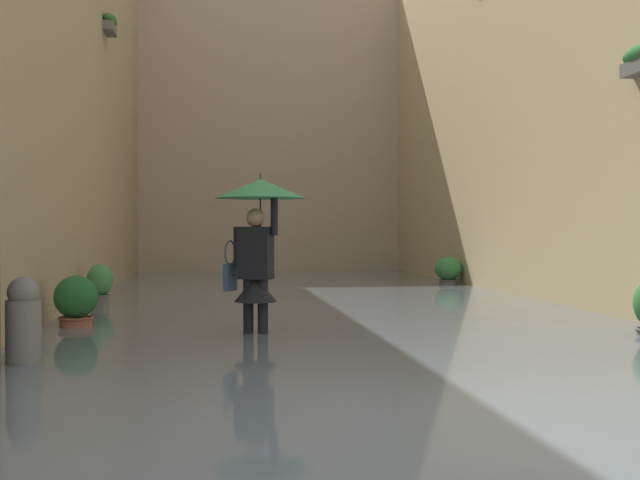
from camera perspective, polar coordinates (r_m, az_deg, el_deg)
ground_plane at (r=14.32m, az=-0.81°, el=-4.77°), size 60.00×60.00×0.00m
flood_water at (r=14.31m, az=-0.81°, el=-4.41°), size 8.34×24.40×0.18m
building_facade_right at (r=14.82m, az=-19.57°, el=13.40°), size 2.04×22.40×9.27m
building_facade_far at (r=24.48m, az=-3.63°, el=7.51°), size 11.14×1.80×8.51m
person_wading at (r=9.33m, az=-4.39°, el=1.12°), size 1.06×1.06×2.03m
potted_plant_near_right at (r=10.47m, az=-16.80°, el=-4.39°), size 0.53×0.53×0.81m
potted_plant_mid_right at (r=13.21m, az=-15.23°, el=-3.18°), size 0.41×0.41×0.83m
potted_plant_mid_left at (r=18.01m, az=9.02°, el=-2.23°), size 0.60×0.60×0.78m
mooring_bollard at (r=7.78m, az=-20.14°, el=-5.97°), size 0.31×0.31×0.95m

